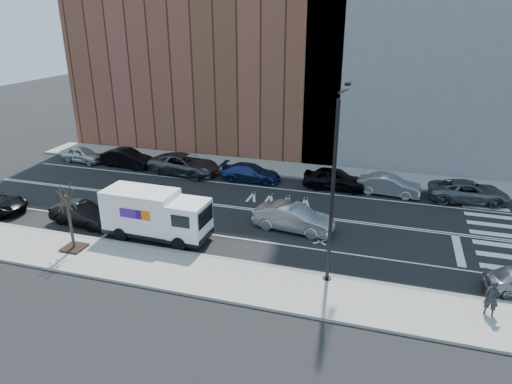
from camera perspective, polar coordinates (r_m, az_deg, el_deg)
The scene contains 22 objects.
ground at distance 31.16m, azimuth -1.89°, elevation -2.02°, with size 120.00×120.00×0.00m, color black.
sidewalk_near at distance 23.89m, azimuth -8.76°, elevation -9.91°, with size 44.00×3.60×0.15m, color gray.
sidewalk_far at distance 39.02m, azimuth 2.26°, elevation 3.01°, with size 44.00×3.60×0.15m, color gray.
curb_near at distance 25.29m, azimuth -7.02°, elevation -7.89°, with size 44.00×0.25×0.17m, color gray.
curb_far at distance 37.37m, azimuth 1.55°, elevation 2.19°, with size 44.00×0.25×0.17m, color gray.
crosswalk at distance 30.49m, azimuth 28.06°, elevation -5.27°, with size 3.00×14.00×0.01m, color white, non-canonical shape.
road_markings at distance 31.16m, azimuth -1.89°, elevation -2.01°, with size 40.00×8.60×0.01m, color white, non-canonical shape.
bldg_brick at distance 46.02m, azimuth -5.48°, elevation 19.62°, with size 26.00×10.00×22.00m, color brown.
bldg_concrete at distance 42.72m, azimuth 22.05°, elevation 20.82°, with size 20.00×10.00×26.00m, color slate.
streetlight at distance 21.53m, azimuth 9.79°, elevation 1.23°, with size 0.44×4.02×9.34m.
street_tree at distance 27.07m, azimuth -22.12°, elevation -4.12°, with size 1.20×1.20×3.75m.
fedex_van at distance 27.15m, azimuth -12.45°, elevation -2.72°, with size 6.40×2.40×2.90m.
far_parked_a at distance 43.50m, azimuth -20.84°, elevation 4.40°, with size 1.63×4.04×1.38m, color silver.
far_parked_b at distance 40.96m, azimuth -15.83°, elevation 4.11°, with size 1.62×4.63×1.53m, color black.
far_parked_c at distance 38.01m, azimuth -8.94°, elevation 3.45°, with size 2.74×5.94×1.65m, color #4A4C52.
far_parked_d at distance 35.99m, azimuth -0.67°, elevation 2.44°, with size 1.91×4.70×1.36m, color navy.
far_parked_e at distance 34.80m, azimuth 9.85°, elevation 1.65°, with size 1.90×4.73×1.61m, color black.
far_parked_f at distance 34.58m, azimuth 16.29°, elevation 0.83°, with size 1.56×4.47×1.47m, color #AFAFB4.
far_parked_g at distance 35.27m, azimuth 25.04°, elevation 0.04°, with size 2.46×5.34×1.48m, color #575B60.
driving_sedan at distance 27.87m, azimuth 4.71°, elevation -3.23°, with size 1.71×4.90×1.61m, color #B5B6BA.
near_parked_rear_a at distance 30.52m, azimuth -20.90°, elevation -2.59°, with size 1.49×4.26×1.40m, color black.
pedestrian at distance 22.52m, azimuth 27.39°, elevation -11.73°, with size 0.61×0.40×1.68m, color #222528.
Camera 1 is at (9.29, -27.03, 12.41)m, focal length 32.00 mm.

